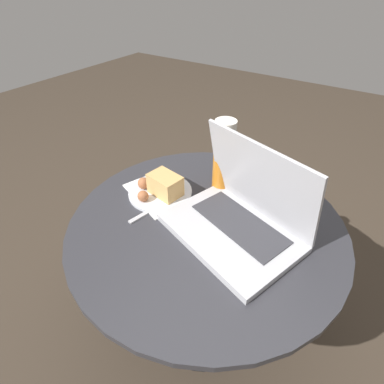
% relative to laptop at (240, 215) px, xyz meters
% --- Properties ---
extents(ground_plane, '(6.00, 6.00, 0.00)m').
position_rel_laptop_xyz_m(ground_plane, '(-0.08, -0.02, -0.55)').
color(ground_plane, '#382D23').
extents(table, '(0.73, 0.73, 0.50)m').
position_rel_laptop_xyz_m(table, '(-0.08, -0.02, -0.17)').
color(table, black).
rests_on(table, ground_plane).
extents(napkin, '(0.23, 0.19, 0.00)m').
position_rel_laptop_xyz_m(napkin, '(-0.27, 0.00, -0.05)').
color(napkin, white).
rests_on(napkin, table).
extents(laptop, '(0.38, 0.32, 0.24)m').
position_rel_laptop_xyz_m(laptop, '(0.00, 0.00, 0.00)').
color(laptop, '#B2B2B7').
rests_on(laptop, table).
extents(beer_glass, '(0.06, 0.06, 0.22)m').
position_rel_laptop_xyz_m(beer_glass, '(-0.12, 0.13, 0.06)').
color(beer_glass, '#C6701E').
rests_on(beer_glass, table).
extents(snack_plate, '(0.19, 0.19, 0.07)m').
position_rel_laptop_xyz_m(snack_plate, '(-0.26, 0.01, -0.03)').
color(snack_plate, silver).
rests_on(snack_plate, table).
extents(fork, '(0.06, 0.17, 0.00)m').
position_rel_laptop_xyz_m(fork, '(-0.23, -0.04, -0.05)').
color(fork, '#B2B2B7').
rests_on(fork, table).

